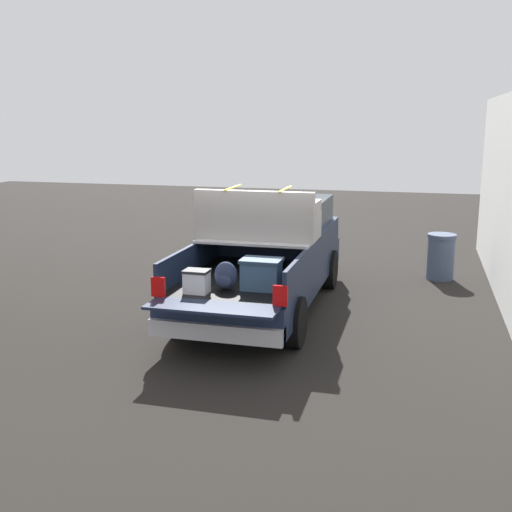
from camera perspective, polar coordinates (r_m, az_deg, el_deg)
name	(u,v)px	position (r m, az deg, el deg)	size (l,w,h in m)	color
ground_plane	(265,309)	(11.23, 0.80, -4.86)	(40.00, 40.00, 0.00)	black
pickup_truck	(270,253)	(11.33, 1.27, 0.25)	(6.05, 2.06, 2.23)	#162138
trash_can	(441,256)	(13.77, 16.60, -0.04)	(0.60, 0.60, 0.98)	#3F4C66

